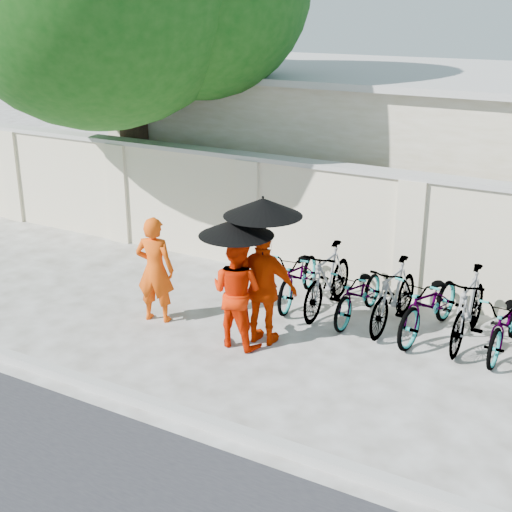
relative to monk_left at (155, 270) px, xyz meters
The scene contains 16 objects.
ground 1.39m from the monk_left, 19.76° to the right, with size 80.00×80.00×0.00m, color silver.
kerb 2.45m from the monk_left, 63.06° to the right, with size 40.00×0.16×0.12m, color #A5A4A1.
compound_wall 3.50m from the monk_left, 53.90° to the left, with size 20.00×0.30×2.00m, color beige.
building_behind 7.33m from the monk_left, 65.22° to the left, with size 14.00×6.00×3.20m, color beige.
monk_left is the anchor object (origin of this frame).
monk_center 1.50m from the monk_left, ahead, with size 0.78×0.61×1.61m, color red.
parasol_center 1.84m from the monk_left, ahead, with size 1.03×1.03×1.00m.
monk_right 1.81m from the monk_left, ahead, with size 0.99×0.41×1.68m, color #C62A00.
parasol_right 2.19m from the monk_left, ahead, with size 1.08×1.08×1.21m.
bike_0 2.35m from the monk_left, 47.21° to the left, with size 0.61×1.75×0.92m, color gray.
bike_1 2.68m from the monk_left, 37.13° to the left, with size 0.50×1.79×1.07m, color gray.
bike_2 3.13m from the monk_left, 30.36° to the left, with size 0.57×1.63×0.85m, color gray.
bike_3 3.60m from the monk_left, 25.81° to the left, with size 0.49×1.72×1.03m, color gray.
bike_4 4.10m from the monk_left, 22.40° to the left, with size 0.66×1.89×0.99m, color gray.
bike_5 4.61m from the monk_left, 20.06° to the left, with size 0.51×1.81×1.09m, color gray.
bike_6 5.13m from the monk_left, 17.57° to the left, with size 0.60×1.72×0.90m, color gray.
Camera 1 is at (5.24, -7.56, 4.66)m, focal length 50.00 mm.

